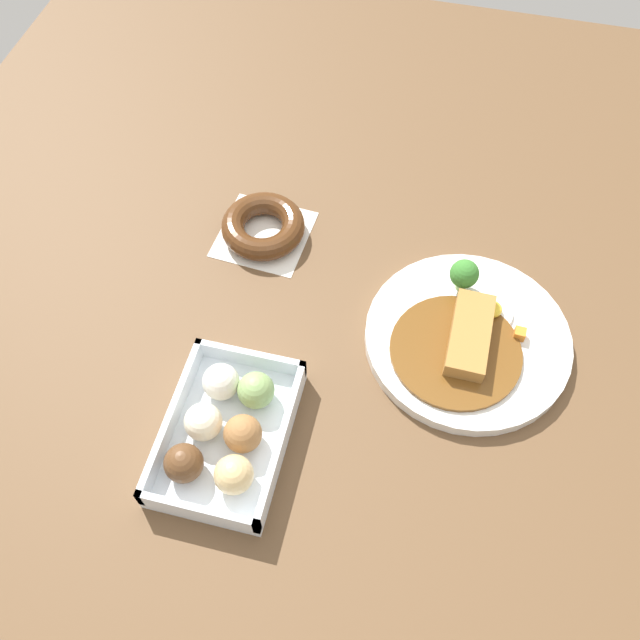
{
  "coord_description": "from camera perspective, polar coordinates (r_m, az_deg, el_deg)",
  "views": [
    {
      "loc": [
        0.47,
        0.01,
        0.78
      ],
      "look_at": [
        0.0,
        -0.1,
        0.03
      ],
      "focal_mm": 38.12,
      "sensor_mm": 36.0,
      "label": 1
    }
  ],
  "objects": [
    {
      "name": "curry_plate",
      "position": [
        0.92,
        12.21,
        -1.42
      ],
      "size": [
        0.27,
        0.27,
        0.07
      ],
      "color": "white",
      "rests_on": "ground_plane"
    },
    {
      "name": "donut_box",
      "position": [
        0.84,
        -7.94,
        -9.16
      ],
      "size": [
        0.21,
        0.15,
        0.06
      ],
      "color": "silver",
      "rests_on": "ground_plane"
    },
    {
      "name": "chocolate_ring_donut",
      "position": [
        1.01,
        -4.79,
        7.82
      ],
      "size": [
        0.14,
        0.14,
        0.04
      ],
      "color": "white",
      "rests_on": "ground_plane"
    },
    {
      "name": "ground_plane",
      "position": [
        0.91,
        6.18,
        -2.25
      ],
      "size": [
        1.6,
        1.6,
        0.0
      ],
      "primitive_type": "plane",
      "color": "brown"
    }
  ]
}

